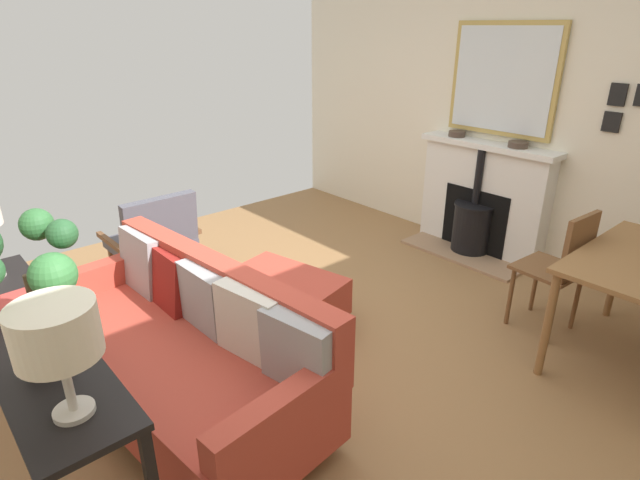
{
  "coord_description": "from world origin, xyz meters",
  "views": [
    {
      "loc": [
        1.79,
        2.38,
        2.03
      ],
      "look_at": [
        -0.39,
        -0.1,
        0.63
      ],
      "focal_mm": 28.39,
      "sensor_mm": 36.0,
      "label": 1
    }
  ],
  "objects_px": {
    "potted_plant": "(24,279)",
    "mantel_bowl_near": "(457,133)",
    "console_table": "(29,348)",
    "sofa": "(184,346)",
    "dining_chair_near_fireplace": "(562,263)",
    "book_stack": "(11,304)",
    "table_lamp_far_end": "(56,334)",
    "armchair_accent": "(155,236)",
    "fireplace": "(480,205)",
    "ottoman": "(280,297)",
    "mantel_bowl_far": "(518,144)"
  },
  "relations": [
    {
      "from": "potted_plant",
      "to": "mantel_bowl_near",
      "type": "bearing_deg",
      "value": -168.51
    },
    {
      "from": "mantel_bowl_near",
      "to": "console_table",
      "type": "relative_size",
      "value": 0.08
    },
    {
      "from": "sofa",
      "to": "dining_chair_near_fireplace",
      "type": "distance_m",
      "value": 2.53
    },
    {
      "from": "mantel_bowl_near",
      "to": "book_stack",
      "type": "relative_size",
      "value": 0.57
    },
    {
      "from": "book_stack",
      "to": "dining_chair_near_fireplace",
      "type": "bearing_deg",
      "value": 156.76
    },
    {
      "from": "book_stack",
      "to": "console_table",
      "type": "bearing_deg",
      "value": 89.17
    },
    {
      "from": "sofa",
      "to": "table_lamp_far_end",
      "type": "height_order",
      "value": "table_lamp_far_end"
    },
    {
      "from": "armchair_accent",
      "to": "console_table",
      "type": "bearing_deg",
      "value": 50.0
    },
    {
      "from": "fireplace",
      "to": "sofa",
      "type": "xyz_separation_m",
      "value": [
        3.13,
        0.1,
        -0.1
      ]
    },
    {
      "from": "fireplace",
      "to": "armchair_accent",
      "type": "distance_m",
      "value": 2.96
    },
    {
      "from": "sofa",
      "to": "ottoman",
      "type": "xyz_separation_m",
      "value": [
        -0.89,
        -0.28,
        -0.13
      ]
    },
    {
      "from": "mantel_bowl_far",
      "to": "console_table",
      "type": "relative_size",
      "value": 0.09
    },
    {
      "from": "mantel_bowl_far",
      "to": "dining_chair_near_fireplace",
      "type": "relative_size",
      "value": 0.18
    },
    {
      "from": "sofa",
      "to": "dining_chair_near_fireplace",
      "type": "height_order",
      "value": "dining_chair_near_fireplace"
    },
    {
      "from": "mantel_bowl_far",
      "to": "armchair_accent",
      "type": "height_order",
      "value": "mantel_bowl_far"
    },
    {
      "from": "console_table",
      "to": "table_lamp_far_end",
      "type": "bearing_deg",
      "value": 90.0
    },
    {
      "from": "sofa",
      "to": "potted_plant",
      "type": "relative_size",
      "value": 3.31
    },
    {
      "from": "armchair_accent",
      "to": "book_stack",
      "type": "distance_m",
      "value": 1.79
    },
    {
      "from": "mantel_bowl_near",
      "to": "console_table",
      "type": "xyz_separation_m",
      "value": [
        3.87,
        0.45,
        -0.39
      ]
    },
    {
      "from": "console_table",
      "to": "table_lamp_far_end",
      "type": "xyz_separation_m",
      "value": [
        0.0,
        0.69,
        0.41
      ]
    },
    {
      "from": "ottoman",
      "to": "table_lamp_far_end",
      "type": "height_order",
      "value": "table_lamp_far_end"
    },
    {
      "from": "console_table",
      "to": "book_stack",
      "type": "relative_size",
      "value": 6.77
    },
    {
      "from": "mantel_bowl_far",
      "to": "sofa",
      "type": "xyz_separation_m",
      "value": [
        3.15,
        -0.18,
        -0.73
      ]
    },
    {
      "from": "armchair_accent",
      "to": "table_lamp_far_end",
      "type": "bearing_deg",
      "value": 60.25
    },
    {
      "from": "mantel_bowl_far",
      "to": "sofa",
      "type": "height_order",
      "value": "mantel_bowl_far"
    },
    {
      "from": "fireplace",
      "to": "armchair_accent",
      "type": "height_order",
      "value": "fireplace"
    },
    {
      "from": "mantel_bowl_near",
      "to": "table_lamp_far_end",
      "type": "distance_m",
      "value": 4.04
    },
    {
      "from": "console_table",
      "to": "potted_plant",
      "type": "distance_m",
      "value": 0.59
    },
    {
      "from": "ottoman",
      "to": "dining_chair_near_fireplace",
      "type": "xyz_separation_m",
      "value": [
        -1.4,
        1.35,
        0.31
      ]
    },
    {
      "from": "fireplace",
      "to": "book_stack",
      "type": "relative_size",
      "value": 4.85
    },
    {
      "from": "mantel_bowl_near",
      "to": "potted_plant",
      "type": "distance_m",
      "value": 3.95
    },
    {
      "from": "armchair_accent",
      "to": "console_table",
      "type": "xyz_separation_m",
      "value": [
        1.23,
        1.47,
        0.25
      ]
    },
    {
      "from": "book_stack",
      "to": "dining_chair_near_fireplace",
      "type": "distance_m",
      "value": 3.29
    },
    {
      "from": "mantel_bowl_far",
      "to": "table_lamp_far_end",
      "type": "distance_m",
      "value": 3.91
    },
    {
      "from": "potted_plant",
      "to": "book_stack",
      "type": "height_order",
      "value": "potted_plant"
    },
    {
      "from": "fireplace",
      "to": "table_lamp_far_end",
      "type": "distance_m",
      "value": 3.99
    },
    {
      "from": "fireplace",
      "to": "ottoman",
      "type": "bearing_deg",
      "value": -4.69
    },
    {
      "from": "fireplace",
      "to": "table_lamp_far_end",
      "type": "relative_size",
      "value": 3.05
    },
    {
      "from": "mantel_bowl_far",
      "to": "potted_plant",
      "type": "bearing_deg",
      "value": 2.42
    },
    {
      "from": "table_lamp_far_end",
      "to": "fireplace",
      "type": "bearing_deg",
      "value": -168.41
    },
    {
      "from": "mantel_bowl_near",
      "to": "potted_plant",
      "type": "height_order",
      "value": "potted_plant"
    },
    {
      "from": "mantel_bowl_far",
      "to": "armchair_accent",
      "type": "bearing_deg",
      "value": -31.93
    },
    {
      "from": "console_table",
      "to": "potted_plant",
      "type": "xyz_separation_m",
      "value": [
        -0.0,
        0.34,
        0.48
      ]
    },
    {
      "from": "table_lamp_far_end",
      "to": "book_stack",
      "type": "relative_size",
      "value": 1.59
    },
    {
      "from": "ottoman",
      "to": "potted_plant",
      "type": "relative_size",
      "value": 1.56
    },
    {
      "from": "console_table",
      "to": "book_stack",
      "type": "bearing_deg",
      "value": -90.83
    },
    {
      "from": "console_table",
      "to": "table_lamp_far_end",
      "type": "height_order",
      "value": "table_lamp_far_end"
    },
    {
      "from": "mantel_bowl_near",
      "to": "mantel_bowl_far",
      "type": "xyz_separation_m",
      "value": [
        0.0,
        0.62,
        -0.0
      ]
    },
    {
      "from": "fireplace",
      "to": "console_table",
      "type": "xyz_separation_m",
      "value": [
        3.86,
        0.1,
        0.23
      ]
    },
    {
      "from": "table_lamp_far_end",
      "to": "potted_plant",
      "type": "distance_m",
      "value": 0.36
    }
  ]
}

